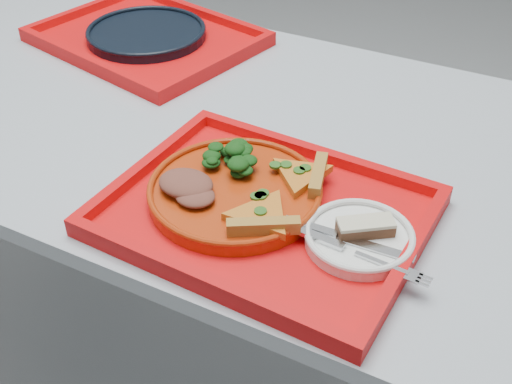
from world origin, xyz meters
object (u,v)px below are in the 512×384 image
at_px(dessert_bar, 366,227).
at_px(tray_far, 147,40).
at_px(dinner_plate, 235,193).
at_px(tray_main, 265,216).

bearing_deg(dessert_bar, tray_far, 111.87).
relative_size(tray_far, dessert_bar, 5.58).
relative_size(dinner_plate, dessert_bar, 3.23).
distance_m(tray_far, dessert_bar, 0.77).
xyz_separation_m(tray_main, tray_far, (-0.50, 0.42, 0.00)).
xyz_separation_m(tray_far, dinner_plate, (0.45, -0.41, 0.02)).
xyz_separation_m(tray_main, dessert_bar, (0.15, 0.01, 0.03)).
bearing_deg(dessert_bar, tray_main, 147.39).
height_order(dinner_plate, dessert_bar, dessert_bar).
relative_size(tray_main, dessert_bar, 5.58).
distance_m(tray_main, dinner_plate, 0.06).
relative_size(tray_main, tray_far, 1.00).
relative_size(tray_far, dinner_plate, 1.73).
height_order(tray_main, dessert_bar, dessert_bar).
bearing_deg(dinner_plate, tray_main, -10.30).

